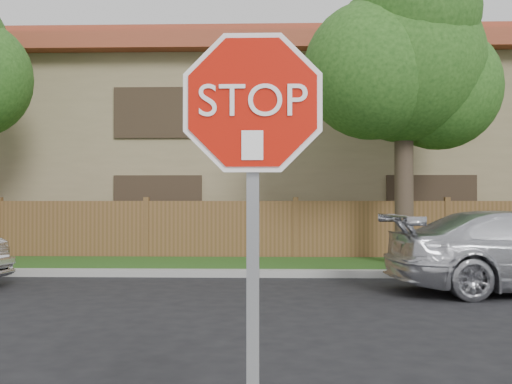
{
  "coord_description": "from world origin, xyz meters",
  "views": [
    {
      "loc": [
        -0.59,
        -4.55,
        1.66
      ],
      "look_at": [
        -0.69,
        -0.9,
        1.7
      ],
      "focal_mm": 42.0,
      "sensor_mm": 36.0,
      "label": 1
    }
  ],
  "objects": [
    {
      "name": "grass_strip",
      "position": [
        0.0,
        9.8,
        0.06
      ],
      "size": [
        70.0,
        3.0,
        0.12
      ],
      "primitive_type": "cube",
      "color": "#1E4714",
      "rests_on": "ground"
    },
    {
      "name": "apartment_building",
      "position": [
        0.0,
        17.0,
        3.53
      ],
      "size": [
        35.2,
        9.2,
        7.2
      ],
      "color": "#857652",
      "rests_on": "ground"
    },
    {
      "name": "fence",
      "position": [
        0.0,
        11.4,
        0.8
      ],
      "size": [
        70.0,
        0.12,
        1.6
      ],
      "primitive_type": "cube",
      "color": "brown",
      "rests_on": "ground"
    },
    {
      "name": "far_curb",
      "position": [
        0.0,
        8.15,
        0.07
      ],
      "size": [
        70.0,
        0.3,
        0.15
      ],
      "primitive_type": "cube",
      "color": "gray",
      "rests_on": "ground"
    },
    {
      "name": "stop_sign",
      "position": [
        -0.69,
        -1.48,
        1.83
      ],
      "size": [
        1.01,
        0.13,
        2.55
      ],
      "color": "gray",
      "rests_on": "sidewalk_near"
    },
    {
      "name": "tree_mid",
      "position": [
        2.52,
        9.57,
        4.87
      ],
      "size": [
        4.8,
        3.9,
        7.35
      ],
      "color": "#382B21",
      "rests_on": "ground"
    }
  ]
}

